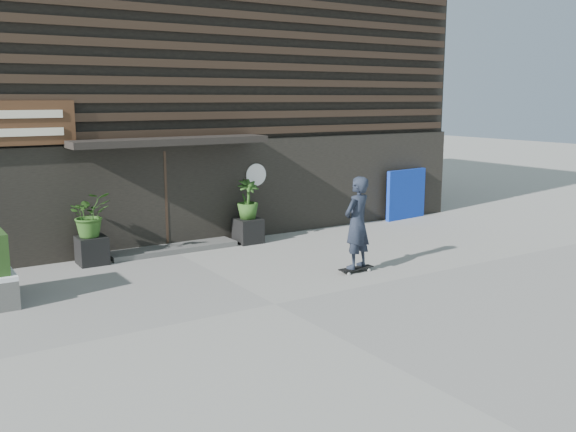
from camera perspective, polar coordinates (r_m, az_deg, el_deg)
ground at (r=11.05m, az=-1.19°, el=-7.91°), size 80.00×80.00×0.00m
entrance_step at (r=15.02m, az=-10.34°, el=-2.87°), size 3.00×0.80×0.12m
planter_pot_left at (r=14.20m, az=-17.19°, el=-2.96°), size 0.60×0.60×0.60m
bamboo_left at (r=14.04m, az=-17.36°, el=0.14°), size 0.86×0.75×0.96m
planter_pot_right at (r=15.58m, az=-3.61°, el=-1.33°), size 0.60×0.60×0.60m
bamboo_right at (r=15.44m, az=-3.64°, el=1.51°), size 0.54×0.54×0.96m
blue_tarp at (r=18.92m, az=10.55°, el=1.93°), size 1.55×0.30×1.45m
building at (r=19.70m, az=-16.75°, el=11.53°), size 18.00×11.00×8.00m
skateboarder at (r=12.84m, az=6.21°, el=-0.63°), size 0.79×0.63×1.97m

